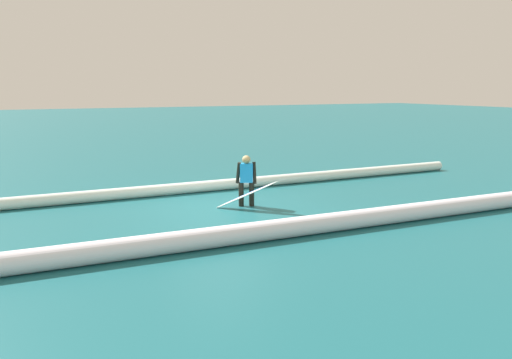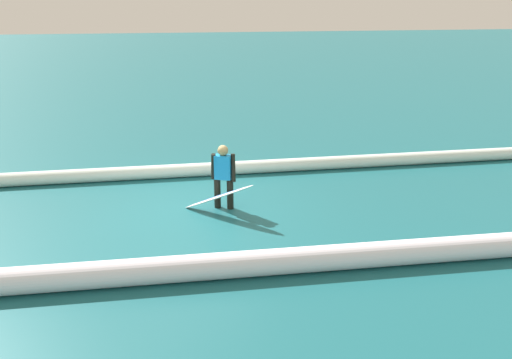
% 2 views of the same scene
% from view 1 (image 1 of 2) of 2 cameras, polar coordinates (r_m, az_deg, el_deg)
% --- Properties ---
extents(ground_plane, '(136.22, 136.22, 0.00)m').
position_cam_1_polar(ground_plane, '(12.66, -4.06, -3.47)').
color(ground_plane, '#1B5F67').
extents(surfer, '(0.48, 0.37, 1.38)m').
position_cam_1_polar(surfer, '(12.73, -1.16, 0.19)').
color(surfer, black).
rests_on(surfer, ground_plane).
extents(surfboard, '(1.43, 1.28, 0.85)m').
position_cam_1_polar(surfboard, '(12.40, -1.15, -1.83)').
color(surfboard, white).
rests_on(surfboard, ground_plane).
extents(wave_crest_foreground, '(19.49, 0.82, 0.34)m').
position_cam_1_polar(wave_crest_foreground, '(14.65, -6.96, -0.88)').
color(wave_crest_foreground, white).
rests_on(wave_crest_foreground, ground_plane).
extents(wave_crest_midground, '(20.00, 1.34, 0.42)m').
position_cam_1_polar(wave_crest_midground, '(11.55, 15.20, -4.15)').
color(wave_crest_midground, white).
rests_on(wave_crest_midground, ground_plane).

